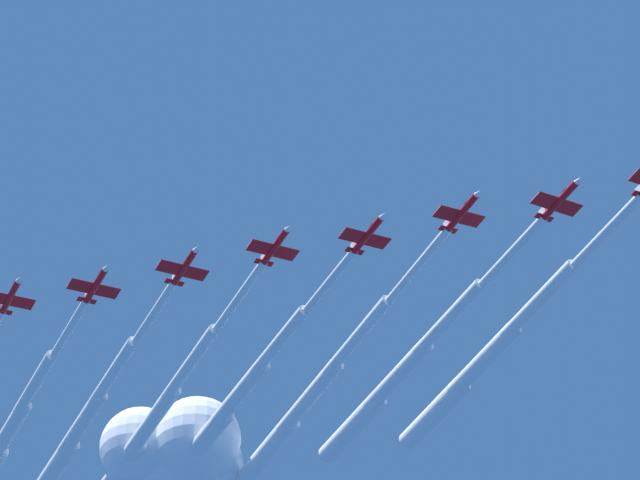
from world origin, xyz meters
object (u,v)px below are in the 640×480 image
Objects in this scene: jet_starboard_outer at (8,434)px; jet_starboard_inner at (307,401)px; jet_starboard_mid at (150,424)px; jet_lead at (481,363)px; jet_port_mid at (239,395)px; jet_port_inner at (395,379)px; jet_port_outer at (81,426)px.

jet_starboard_inner is at bearing 51.58° from jet_starboard_outer.
jet_starboard_mid reaches higher than jet_starboard_outer.
jet_port_mid is (-28.45, -33.15, -1.75)m from jet_lead.
jet_port_inner is 17.54m from jet_starboard_inner.
jet_starboard_outer is at bearing -134.72° from jet_port_mid.
jet_port_outer is at bearing 52.69° from jet_starboard_outer.
jet_port_inner reaches higher than jet_port_mid.
jet_port_outer is 1.05× the size of jet_starboard_outer.
jet_starboard_mid is 1.10× the size of jet_port_outer.
jet_starboard_outer is (-8.31, -10.90, -0.78)m from jet_port_outer.
jet_starboard_mid is at bearing -133.69° from jet_starboard_inner.
jet_port_mid is 44.42m from jet_starboard_outer.
jet_starboard_inner is at bearing 74.13° from jet_port_mid.
jet_starboard_outer is (-14.04, -22.13, -1.92)m from jet_starboard_mid.
jet_port_outer is (-22.94, -20.64, -0.29)m from jet_port_mid.
jet_starboard_mid is (-35.38, -31.17, 0.44)m from jet_port_inner.
jet_starboard_inner is at bearing 46.31° from jet_starboard_mid.
jet_starboard_mid is (-17.21, -9.42, 0.85)m from jet_port_mid.
jet_port_mid is at bearing 45.28° from jet_starboard_outer.
jet_port_mid is at bearing 41.99° from jet_port_outer.
jet_port_mid is (-18.18, -21.76, -0.40)m from jet_port_inner.
jet_starboard_inner is 1.14× the size of jet_port_mid.
jet_lead reaches higher than jet_starboard_inner.
jet_port_outer is at bearing -128.78° from jet_starboard_inner.
jet_starboard_mid is at bearing -137.01° from jet_lead.
jet_starboard_inner is at bearing -140.06° from jet_lead.
jet_port_mid is at bearing 28.69° from jet_starboard_mid.
jet_lead reaches higher than jet_port_mid.
jet_lead is 15.40m from jet_port_inner.
jet_port_outer is (-41.11, -42.40, -0.70)m from jet_port_inner.
jet_port_outer is 13.73m from jet_starboard_outer.
jet_port_mid is (-3.48, -12.24, -1.35)m from jet_starboard_inner.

